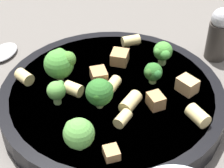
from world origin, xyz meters
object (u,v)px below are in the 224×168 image
object	(u,v)px
broccoli_floret_0	(78,134)
broccoli_floret_2	(153,72)
broccoli_floret_1	(163,52)
broccoli_floret_5	(100,92)
rigatoni_4	(24,77)
broccoli_floret_4	(56,91)
broccoli_floret_3	(60,63)
rigatoni_5	(73,89)
rigatoni_6	(130,102)
pepper_shaker	(219,34)
chicken_chunk_0	(156,101)
chicken_chunk_1	(99,75)
chicken_chunk_2	(120,57)
rigatoni_1	(132,41)
rigatoni_3	(198,116)
pasta_bowl	(112,97)
rigatoni_0	(112,86)
chicken_chunk_3	(187,85)
chicken_chunk_4	(111,153)
rigatoni_2	(123,119)

from	to	relation	value
broccoli_floret_0	broccoli_floret_2	bearing A→B (deg)	-113.24
broccoli_floret_1	broccoli_floret_5	size ratio (longest dim) A/B	0.87
rigatoni_4	broccoli_floret_4	bearing A→B (deg)	154.08
broccoli_floret_3	broccoli_floret_0	bearing A→B (deg)	119.64
rigatoni_5	rigatoni_4	bearing A→B (deg)	-5.56
rigatoni_6	broccoli_floret_3	bearing A→B (deg)	-17.79
pepper_shaker	broccoli_floret_3	bearing A→B (deg)	37.29
broccoli_floret_1	chicken_chunk_0	size ratio (longest dim) A/B	1.65
chicken_chunk_1	pepper_shaker	xyz separation A→B (m)	(-0.15, -0.14, 0.00)
rigatoni_6	chicken_chunk_2	bearing A→B (deg)	-68.14
rigatoni_5	rigatoni_6	bearing A→B (deg)	175.12
broccoli_floret_0	rigatoni_1	xyz separation A→B (m)	(-0.01, -0.21, -0.01)
rigatoni_3	pepper_shaker	xyz separation A→B (m)	(-0.02, -0.18, 0.00)
chicken_chunk_0	chicken_chunk_1	distance (m)	0.09
rigatoni_1	pepper_shaker	distance (m)	0.13
pasta_bowl	chicken_chunk_0	distance (m)	0.06
rigatoni_0	chicken_chunk_3	size ratio (longest dim) A/B	1.13
pasta_bowl	rigatoni_4	xyz separation A→B (m)	(0.11, 0.01, 0.02)
rigatoni_3	chicken_chunk_1	bearing A→B (deg)	-19.09
broccoli_floret_3	rigatoni_6	world-z (taller)	broccoli_floret_3
broccoli_floret_3	chicken_chunk_4	size ratio (longest dim) A/B	2.54
broccoli_floret_4	chicken_chunk_4	world-z (taller)	broccoli_floret_4
broccoli_floret_4	chicken_chunk_0	xyz separation A→B (m)	(-0.12, -0.02, -0.01)
rigatoni_2	rigatoni_6	size ratio (longest dim) A/B	0.73
chicken_chunk_2	broccoli_floret_5	bearing A→B (deg)	89.84
chicken_chunk_3	rigatoni_0	bearing A→B (deg)	15.04
broccoli_floret_3	rigatoni_4	bearing A→B (deg)	23.68
rigatoni_3	rigatoni_6	bearing A→B (deg)	-2.01
rigatoni_3	chicken_chunk_2	size ratio (longest dim) A/B	1.09
chicken_chunk_1	chicken_chunk_2	bearing A→B (deg)	-110.82
rigatoni_6	rigatoni_1	bearing A→B (deg)	-78.35
pasta_bowl	broccoli_floret_3	xyz separation A→B (m)	(0.07, -0.01, 0.04)
rigatoni_0	rigatoni_1	bearing A→B (deg)	-90.66
broccoli_floret_1	chicken_chunk_2	bearing A→B (deg)	10.30
rigatoni_5	broccoli_floret_2	bearing A→B (deg)	-152.12
rigatoni_0	pepper_shaker	world-z (taller)	pepper_shaker
broccoli_floret_2	rigatoni_5	xyz separation A→B (m)	(0.09, 0.05, -0.01)
broccoli_floret_4	chicken_chunk_2	xyz separation A→B (m)	(-0.05, -0.10, -0.01)
broccoli_floret_4	chicken_chunk_4	size ratio (longest dim) A/B	1.82
broccoli_floret_4	rigatoni_6	bearing A→B (deg)	-170.91
pasta_bowl	pepper_shaker	bearing A→B (deg)	-128.81
broccoli_floret_3	chicken_chunk_4	bearing A→B (deg)	131.39
broccoli_floret_2	broccoli_floret_5	distance (m)	0.08
chicken_chunk_0	pepper_shaker	distance (m)	0.18
broccoli_floret_5	chicken_chunk_0	size ratio (longest dim) A/B	1.90
rigatoni_5	broccoli_floret_5	bearing A→B (deg)	160.17
rigatoni_3	rigatoni_5	size ratio (longest dim) A/B	1.24
broccoli_floret_4	chicken_chunk_1	bearing A→B (deg)	-122.23
broccoli_floret_3	pepper_shaker	size ratio (longest dim) A/B	0.52
rigatoni_6	broccoli_floret_5	bearing A→B (deg)	12.24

